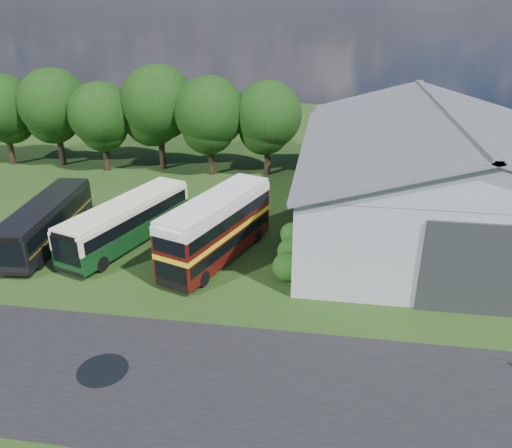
% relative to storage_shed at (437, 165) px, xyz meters
% --- Properties ---
extents(ground, '(120.00, 120.00, 0.00)m').
position_rel_storage_shed_xyz_m(ground, '(-15.00, -15.98, -4.17)').
color(ground, '#1A3410').
rests_on(ground, ground).
extents(asphalt_road, '(60.00, 8.00, 0.02)m').
position_rel_storage_shed_xyz_m(asphalt_road, '(-12.00, -18.98, -4.17)').
color(asphalt_road, black).
rests_on(asphalt_road, ground).
extents(puddle, '(2.20, 2.20, 0.01)m').
position_rel_storage_shed_xyz_m(puddle, '(-16.50, -18.98, -4.17)').
color(puddle, black).
rests_on(puddle, ground).
extents(storage_shed, '(18.80, 24.80, 8.15)m').
position_rel_storage_shed_xyz_m(storage_shed, '(0.00, 0.00, 0.00)').
color(storage_shed, gray).
rests_on(storage_shed, ground).
extents(tree_far_left, '(6.12, 6.12, 8.64)m').
position_rel_storage_shed_xyz_m(tree_far_left, '(-38.00, 8.02, 1.40)').
color(tree_far_left, black).
rests_on(tree_far_left, ground).
extents(tree_left_a, '(6.46, 6.46, 9.12)m').
position_rel_storage_shed_xyz_m(tree_left_a, '(-33.00, 8.52, 1.71)').
color(tree_left_a, black).
rests_on(tree_left_a, ground).
extents(tree_left_b, '(5.78, 5.78, 8.16)m').
position_rel_storage_shed_xyz_m(tree_left_b, '(-28.00, 7.52, 1.09)').
color(tree_left_b, black).
rests_on(tree_left_b, ground).
extents(tree_mid, '(6.80, 6.80, 9.60)m').
position_rel_storage_shed_xyz_m(tree_mid, '(-23.00, 8.82, 2.02)').
color(tree_mid, black).
rests_on(tree_mid, ground).
extents(tree_right_a, '(6.26, 6.26, 8.83)m').
position_rel_storage_shed_xyz_m(tree_right_a, '(-18.00, 7.82, 1.52)').
color(tree_right_a, black).
rests_on(tree_right_a, ground).
extents(tree_right_b, '(5.98, 5.98, 8.45)m').
position_rel_storage_shed_xyz_m(tree_right_b, '(-13.00, 8.62, 1.27)').
color(tree_right_b, black).
rests_on(tree_right_b, ground).
extents(shrub_front, '(1.70, 1.70, 1.70)m').
position_rel_storage_shed_xyz_m(shrub_front, '(-9.40, -9.98, -4.17)').
color(shrub_front, '#194714').
rests_on(shrub_front, ground).
extents(shrub_mid, '(1.60, 1.60, 1.60)m').
position_rel_storage_shed_xyz_m(shrub_mid, '(-9.40, -7.98, -4.17)').
color(shrub_mid, '#194714').
rests_on(shrub_mid, ground).
extents(shrub_back, '(1.80, 1.80, 1.80)m').
position_rel_storage_shed_xyz_m(shrub_back, '(-9.40, -5.98, -4.17)').
color(shrub_back, '#194714').
rests_on(shrub_back, ground).
extents(bus_green_single, '(5.56, 10.64, 2.87)m').
position_rel_storage_shed_xyz_m(bus_green_single, '(-20.10, -6.95, -2.64)').
color(bus_green_single, black).
rests_on(bus_green_single, ground).
extents(bus_maroon_double, '(5.36, 9.61, 4.02)m').
position_rel_storage_shed_xyz_m(bus_maroon_double, '(-13.86, -8.16, -2.16)').
color(bus_maroon_double, black).
rests_on(bus_maroon_double, ground).
extents(bus_dark_single, '(3.21, 10.18, 2.76)m').
position_rel_storage_shed_xyz_m(bus_dark_single, '(-25.35, -7.61, -2.70)').
color(bus_dark_single, black).
rests_on(bus_dark_single, ground).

